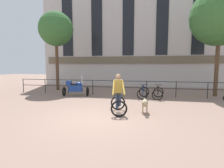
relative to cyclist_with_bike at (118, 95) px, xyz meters
name	(u,v)px	position (x,y,z in m)	size (l,w,h in m)	color
ground_plane	(98,117)	(-0.69, -0.91, -0.76)	(60.00, 60.00, 0.00)	#8E7060
canal_railing	(119,85)	(-0.69, 4.29, -0.05)	(15.05, 0.05, 1.05)	#232326
building_facade	(129,29)	(-0.69, 10.08, 4.86)	(18.00, 0.72, 11.31)	beige
cyclist_with_bike	(118,95)	(0.00, 0.00, 0.00)	(0.90, 1.28, 1.70)	black
dog	(145,103)	(1.15, 0.12, -0.33)	(0.29, 0.99, 0.62)	tan
parked_motorcycle	(75,88)	(-3.55, 3.54, -0.20)	(1.81, 0.93, 1.35)	black
parked_bicycle_near_lamp	(143,93)	(0.99, 3.63, -0.41)	(0.75, 1.16, 0.86)	black
parked_bicycle_mid_left	(158,93)	(1.90, 3.63, -0.41)	(0.77, 1.17, 0.86)	black
tree_canalside_left	(56,29)	(-6.23, 6.03, 4.25)	(2.79, 2.79, 6.45)	brown
tree_canalside_right	(220,17)	(5.76, 5.43, 4.45)	(3.75, 3.75, 7.11)	brown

